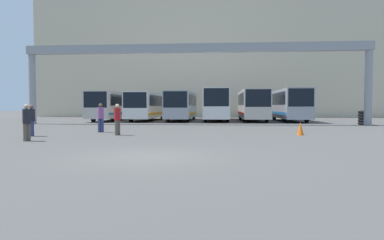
# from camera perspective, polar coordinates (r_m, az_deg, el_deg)

# --- Properties ---
(ground_plane) EXTENTS (200.00, 200.00, 0.00)m
(ground_plane) POSITION_cam_1_polar(r_m,az_deg,el_deg) (10.85, -7.12, -6.07)
(ground_plane) COLOR #514F4C
(building_backdrop) EXTENTS (49.63, 12.00, 17.59)m
(building_backdrop) POSITION_cam_1_polar(r_m,az_deg,el_deg) (54.69, 2.30, 9.91)
(building_backdrop) COLOR beige
(building_backdrop) RESTS_ON ground
(overhead_gantry) EXTENTS (29.22, 0.80, 6.82)m
(overhead_gantry) POSITION_cam_1_polar(r_m,az_deg,el_deg) (29.42, 0.30, 10.48)
(overhead_gantry) COLOR gray
(overhead_gantry) RESTS_ON ground
(bus_slot_0) EXTENTS (2.47, 10.51, 3.06)m
(bus_slot_0) POSITION_cam_1_polar(r_m,az_deg,el_deg) (38.37, -13.10, 2.55)
(bus_slot_0) COLOR beige
(bus_slot_0) RESTS_ON ground
(bus_slot_1) EXTENTS (2.46, 11.57, 2.98)m
(bus_slot_1) POSITION_cam_1_polar(r_m,az_deg,el_deg) (37.91, -7.39, 2.53)
(bus_slot_1) COLOR silver
(bus_slot_1) RESTS_ON ground
(bus_slot_2) EXTENTS (2.45, 11.50, 3.05)m
(bus_slot_2) POSITION_cam_1_polar(r_m,az_deg,el_deg) (37.28, -1.69, 2.61)
(bus_slot_2) COLOR #999EA5
(bus_slot_2) RESTS_ON ground
(bus_slot_3) EXTENTS (2.55, 12.36, 3.32)m
(bus_slot_3) POSITION_cam_1_polar(r_m,az_deg,el_deg) (37.49, 4.16, 2.83)
(bus_slot_3) COLOR silver
(bus_slot_3) RESTS_ON ground
(bus_slot_4) EXTENTS (2.53, 10.87, 3.21)m
(bus_slot_4) POSITION_cam_1_polar(r_m,az_deg,el_deg) (36.91, 10.05, 2.71)
(bus_slot_4) COLOR beige
(bus_slot_4) RESTS_ON ground
(bus_slot_5) EXTENTS (2.50, 10.47, 3.27)m
(bus_slot_5) POSITION_cam_1_polar(r_m,az_deg,el_deg) (37.26, 15.90, 2.71)
(bus_slot_5) COLOR #999EA5
(bus_slot_5) RESTS_ON ground
(pedestrian_near_center) EXTENTS (0.34, 0.34, 1.64)m
(pedestrian_near_center) POSITION_cam_1_polar(r_m,az_deg,el_deg) (19.79, -25.17, 0.05)
(pedestrian_near_center) COLOR navy
(pedestrian_near_center) RESTS_ON ground
(pedestrian_near_right) EXTENTS (0.36, 0.36, 1.74)m
(pedestrian_near_right) POSITION_cam_1_polar(r_m,az_deg,el_deg) (21.33, -14.97, 0.49)
(pedestrian_near_right) COLOR navy
(pedestrian_near_right) RESTS_ON ground
(pedestrian_mid_left) EXTENTS (0.35, 0.35, 1.70)m
(pedestrian_mid_left) POSITION_cam_1_polar(r_m,az_deg,el_deg) (18.97, -12.32, 0.23)
(pedestrian_mid_left) COLOR brown
(pedestrian_mid_left) RESTS_ON ground
(pedestrian_near_left) EXTENTS (0.35, 0.35, 1.67)m
(pedestrian_near_left) POSITION_cam_1_polar(r_m,az_deg,el_deg) (17.13, -25.84, -0.23)
(pedestrian_near_left) COLOR brown
(pedestrian_near_left) RESTS_ON ground
(traffic_cone) EXTENTS (0.37, 0.37, 0.74)m
(traffic_cone) POSITION_cam_1_polar(r_m,az_deg,el_deg) (19.44, 17.62, -1.35)
(traffic_cone) COLOR orange
(traffic_cone) RESTS_ON ground
(tire_stack) EXTENTS (1.04, 1.04, 1.20)m
(tire_stack) POSITION_cam_1_polar(r_m,az_deg,el_deg) (32.18, 26.81, 0.34)
(tire_stack) COLOR black
(tire_stack) RESTS_ON ground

